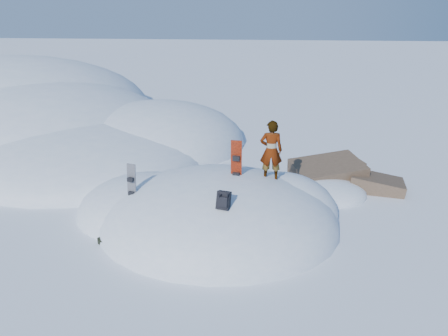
# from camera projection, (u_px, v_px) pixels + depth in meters

# --- Properties ---
(ground) EXTENTS (120.00, 120.00, 0.00)m
(ground) POSITION_uv_depth(u_px,v_px,m) (218.00, 224.00, 12.79)
(ground) COLOR white
(ground) RESTS_ON ground
(snow_mound) EXTENTS (8.00, 6.00, 3.00)m
(snow_mound) POSITION_uv_depth(u_px,v_px,m) (213.00, 220.00, 13.02)
(snow_mound) COLOR white
(snow_mound) RESTS_ON ground
(snow_ridge) EXTENTS (21.50, 18.50, 6.40)m
(snow_ridge) POSITION_uv_depth(u_px,v_px,m) (36.00, 125.00, 22.70)
(snow_ridge) COLOR white
(snow_ridge) RESTS_ON ground
(rock_outcrop) EXTENTS (4.68, 4.41, 1.68)m
(rock_outcrop) POSITION_uv_depth(u_px,v_px,m) (331.00, 186.00, 15.30)
(rock_outcrop) COLOR brown
(rock_outcrop) RESTS_ON ground
(snowboard_red) EXTENTS (0.32, 0.19, 1.69)m
(snowboard_red) POSITION_uv_depth(u_px,v_px,m) (236.00, 168.00, 12.40)
(snowboard_red) COLOR red
(snowboard_red) RESTS_ON snow_mound
(snowboard_dark) EXTENTS (0.29, 0.23, 1.40)m
(snowboard_dark) POSITION_uv_depth(u_px,v_px,m) (132.00, 188.00, 12.18)
(snowboard_dark) COLOR black
(snowboard_dark) RESTS_ON snow_mound
(backpack) EXTENTS (0.40, 0.46, 0.54)m
(backpack) POSITION_uv_depth(u_px,v_px,m) (224.00, 200.00, 10.84)
(backpack) COLOR black
(backpack) RESTS_ON snow_mound
(gear_pile) EXTENTS (0.86, 0.76, 0.22)m
(gear_pile) POSITION_uv_depth(u_px,v_px,m) (114.00, 239.00, 11.79)
(gear_pile) COLOR black
(gear_pile) RESTS_ON ground
(person) EXTENTS (0.65, 0.43, 1.77)m
(person) POSITION_uv_depth(u_px,v_px,m) (271.00, 151.00, 12.36)
(person) COLOR slate
(person) RESTS_ON snow_mound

